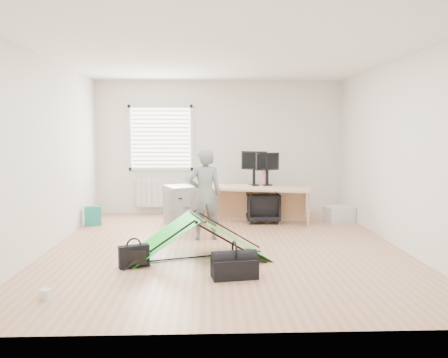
{
  "coord_description": "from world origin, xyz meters",
  "views": [
    {
      "loc": [
        -0.23,
        -6.19,
        1.64
      ],
      "look_at": [
        0.0,
        0.4,
        0.95
      ],
      "focal_mm": 35.0,
      "sensor_mm": 36.0,
      "label": 1
    }
  ],
  "objects_px": {
    "desk": "(256,205)",
    "duffel_bag": "(234,268)",
    "office_chair": "(263,207)",
    "person": "(205,194)",
    "storage_crate": "(339,214)",
    "monitor_left": "(254,173)",
    "kite": "(197,237)",
    "thermos": "(264,178)",
    "filing_cabinet": "(180,205)",
    "monitor_right": "(267,173)",
    "laptop_bag": "(134,256)"
  },
  "relations": [
    {
      "from": "thermos",
      "to": "desk",
      "type": "bearing_deg",
      "value": -121.57
    },
    {
      "from": "desk",
      "to": "kite",
      "type": "xyz_separation_m",
      "value": [
        -1.01,
        -2.17,
        -0.06
      ]
    },
    {
      "from": "office_chair",
      "to": "duffel_bag",
      "type": "bearing_deg",
      "value": 77.78
    },
    {
      "from": "kite",
      "to": "office_chair",
      "type": "bearing_deg",
      "value": 47.29
    },
    {
      "from": "kite",
      "to": "monitor_left",
      "type": "bearing_deg",
      "value": 51.45
    },
    {
      "from": "thermos",
      "to": "kite",
      "type": "relative_size",
      "value": 0.15
    },
    {
      "from": "filing_cabinet",
      "to": "monitor_left",
      "type": "distance_m",
      "value": 1.5
    },
    {
      "from": "office_chair",
      "to": "monitor_right",
      "type": "bearing_deg",
      "value": -128.0
    },
    {
      "from": "filing_cabinet",
      "to": "monitor_left",
      "type": "height_order",
      "value": "monitor_left"
    },
    {
      "from": "monitor_right",
      "to": "kite",
      "type": "distance_m",
      "value": 2.8
    },
    {
      "from": "thermos",
      "to": "office_chair",
      "type": "height_order",
      "value": "thermos"
    },
    {
      "from": "office_chair",
      "to": "person",
      "type": "distance_m",
      "value": 1.72
    },
    {
      "from": "person",
      "to": "thermos",
      "type": "bearing_deg",
      "value": -136.86
    },
    {
      "from": "monitor_left",
      "to": "person",
      "type": "distance_m",
      "value": 1.68
    },
    {
      "from": "monitor_left",
      "to": "laptop_bag",
      "type": "distance_m",
      "value": 3.4
    },
    {
      "from": "desk",
      "to": "monitor_left",
      "type": "bearing_deg",
      "value": 107.92
    },
    {
      "from": "monitor_right",
      "to": "office_chair",
      "type": "xyz_separation_m",
      "value": [
        -0.09,
        -0.12,
        -0.62
      ]
    },
    {
      "from": "laptop_bag",
      "to": "duffel_bag",
      "type": "height_order",
      "value": "laptop_bag"
    },
    {
      "from": "desk",
      "to": "office_chair",
      "type": "relative_size",
      "value": 3.21
    },
    {
      "from": "filing_cabinet",
      "to": "person",
      "type": "bearing_deg",
      "value": -91.71
    },
    {
      "from": "thermos",
      "to": "office_chair",
      "type": "xyz_separation_m",
      "value": [
        -0.03,
        -0.13,
        -0.53
      ]
    },
    {
      "from": "monitor_left",
      "to": "storage_crate",
      "type": "xyz_separation_m",
      "value": [
        1.59,
        -0.11,
        -0.76
      ]
    },
    {
      "from": "thermos",
      "to": "laptop_bag",
      "type": "height_order",
      "value": "thermos"
    },
    {
      "from": "desk",
      "to": "monitor_right",
      "type": "relative_size",
      "value": 4.18
    },
    {
      "from": "thermos",
      "to": "person",
      "type": "bearing_deg",
      "value": -127.55
    },
    {
      "from": "monitor_right",
      "to": "thermos",
      "type": "xyz_separation_m",
      "value": [
        -0.06,
        0.01,
        -0.09
      ]
    },
    {
      "from": "desk",
      "to": "filing_cabinet",
      "type": "xyz_separation_m",
      "value": [
        -1.38,
        -0.0,
        0.01
      ]
    },
    {
      "from": "desk",
      "to": "kite",
      "type": "height_order",
      "value": "desk"
    },
    {
      "from": "monitor_right",
      "to": "laptop_bag",
      "type": "bearing_deg",
      "value": -146.83
    },
    {
      "from": "desk",
      "to": "duffel_bag",
      "type": "height_order",
      "value": "desk"
    },
    {
      "from": "laptop_bag",
      "to": "duffel_bag",
      "type": "relative_size",
      "value": 0.71
    },
    {
      "from": "desk",
      "to": "monitor_right",
      "type": "distance_m",
      "value": 0.66
    },
    {
      "from": "storage_crate",
      "to": "duffel_bag",
      "type": "bearing_deg",
      "value": -124.4
    },
    {
      "from": "office_chair",
      "to": "duffel_bag",
      "type": "relative_size",
      "value": 1.19
    },
    {
      "from": "person",
      "to": "laptop_bag",
      "type": "bearing_deg",
      "value": 49.04
    },
    {
      "from": "monitor_right",
      "to": "storage_crate",
      "type": "relative_size",
      "value": 0.93
    },
    {
      "from": "monitor_right",
      "to": "monitor_left",
      "type": "bearing_deg",
      "value": 159.41
    },
    {
      "from": "monitor_left",
      "to": "kite",
      "type": "height_order",
      "value": "monitor_left"
    },
    {
      "from": "office_chair",
      "to": "filing_cabinet",
      "type": "bearing_deg",
      "value": 6.15
    },
    {
      "from": "duffel_bag",
      "to": "monitor_left",
      "type": "bearing_deg",
      "value": 71.14
    },
    {
      "from": "duffel_bag",
      "to": "laptop_bag",
      "type": "bearing_deg",
      "value": 151.08
    },
    {
      "from": "monitor_left",
      "to": "kite",
      "type": "xyz_separation_m",
      "value": [
        -1.0,
        -2.43,
        -0.63
      ]
    },
    {
      "from": "person",
      "to": "storage_crate",
      "type": "relative_size",
      "value": 2.81
    },
    {
      "from": "filing_cabinet",
      "to": "monitor_right",
      "type": "relative_size",
      "value": 1.49
    },
    {
      "from": "thermos",
      "to": "person",
      "type": "height_order",
      "value": "person"
    },
    {
      "from": "filing_cabinet",
      "to": "duffel_bag",
      "type": "bearing_deg",
      "value": -98.42
    },
    {
      "from": "duffel_bag",
      "to": "thermos",
      "type": "bearing_deg",
      "value": 68.06
    },
    {
      "from": "monitor_right",
      "to": "thermos",
      "type": "bearing_deg",
      "value": 148.24
    },
    {
      "from": "kite",
      "to": "storage_crate",
      "type": "bearing_deg",
      "value": 25.69
    },
    {
      "from": "thermos",
      "to": "storage_crate",
      "type": "relative_size",
      "value": 0.55
    }
  ]
}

